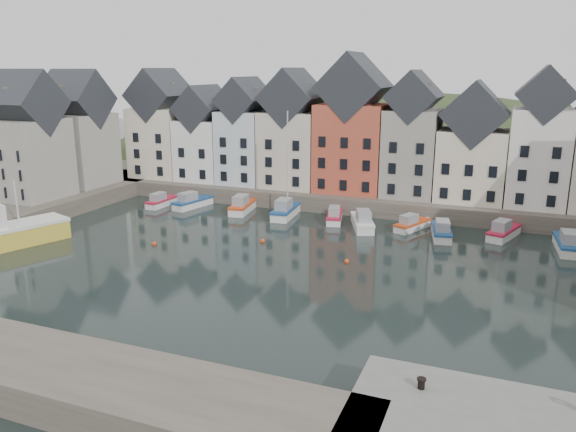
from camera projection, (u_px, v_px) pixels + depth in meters
The scene contains 17 objects.
ground at pixel (267, 272), 50.22m from camera, with size 260.00×260.00×0.00m, color black.
far_quay at pixel (355, 194), 76.95m from camera, with size 90.00×16.00×2.00m, color #4E463C.
hillside at pixel (388, 265), 105.13m from camera, with size 153.60×70.40×64.00m.
far_terrace at pixel (377, 139), 72.01m from camera, with size 72.37×8.16×17.78m.
left_terrace at pixel (55, 139), 72.95m from camera, with size 7.65×17.00×15.69m.
mooring_buoys at pixel (252, 248), 56.41m from camera, with size 20.50×5.50×0.50m.
boat_a at pixel (161, 201), 74.42m from camera, with size 1.92×5.48×2.08m.
boat_b at pixel (192, 202), 73.60m from camera, with size 3.14×6.39×2.35m.
boat_c at pixel (243, 206), 71.36m from camera, with size 2.98×6.76×2.51m.
boat_d at pixel (286, 210), 68.89m from camera, with size 2.73×6.99×13.04m.
boat_e at pixel (334, 216), 66.83m from camera, with size 3.01×5.81×2.13m.
boat_f at pixel (362, 222), 63.87m from camera, with size 4.28×6.84×2.51m.
boat_g at pixel (412, 225), 63.30m from camera, with size 3.64×5.63×2.07m.
boat_h at pixel (441, 231), 60.37m from camera, with size 2.96×6.26×2.31m.
boat_i at pixel (503, 232), 60.22m from camera, with size 3.62×6.31×2.31m.
boat_j at pixel (567, 244), 55.90m from camera, with size 2.40×6.48×2.44m.
mooring_bollard at pixel (421, 383), 28.22m from camera, with size 0.48×0.48×0.56m.
Camera 1 is at (19.21, -43.28, 17.59)m, focal length 35.00 mm.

